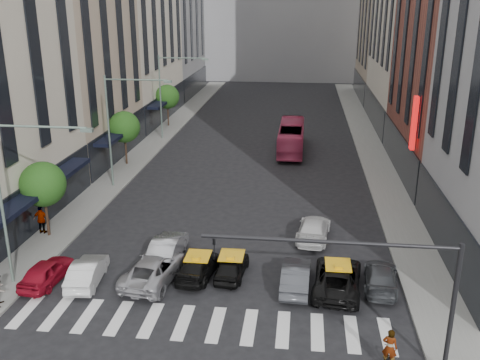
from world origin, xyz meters
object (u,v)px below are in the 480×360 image
(car_white_front, at_px, (87,272))
(taxi_left, at_px, (198,266))
(car_red, at_px, (47,272))
(bus, at_px, (291,137))
(streetlamp_far, at_px, (169,86))
(taxi_center, at_px, (232,266))
(streetlamp_mid, at_px, (119,117))
(pedestrian_far, at_px, (42,220))
(streetlamp_near, at_px, (16,182))

(car_white_front, height_order, taxi_left, car_white_front)
(car_red, xyz_separation_m, car_white_front, (2.20, 0.25, 0.00))
(taxi_left, xyz_separation_m, bus, (4.43, 26.71, 0.83))
(car_red, height_order, taxi_left, car_red)
(car_white_front, xyz_separation_m, taxi_left, (5.87, 1.44, -0.06))
(streetlamp_far, bearing_deg, car_white_front, -84.46)
(taxi_center, xyz_separation_m, bus, (2.57, 26.49, 0.81))
(streetlamp_far, xyz_separation_m, bus, (13.34, -3.24, -4.46))
(car_red, xyz_separation_m, taxi_left, (8.07, 1.69, -0.06))
(streetlamp_mid, relative_size, car_white_front, 2.20)
(streetlamp_mid, distance_m, taxi_center, 18.22)
(pedestrian_far, bearing_deg, streetlamp_mid, -98.68)
(car_white_front, distance_m, pedestrian_far, 7.75)
(pedestrian_far, bearing_deg, car_white_front, 137.91)
(taxi_center, bearing_deg, streetlamp_near, 16.82)
(streetlamp_mid, xyz_separation_m, streetlamp_far, (0.00, 16.00, 0.00))
(streetlamp_near, distance_m, streetlamp_far, 32.00)
(streetlamp_near, bearing_deg, taxi_center, 11.93)
(streetlamp_near, relative_size, streetlamp_mid, 1.00)
(streetlamp_mid, height_order, streetlamp_far, same)
(car_red, bearing_deg, car_white_front, -168.35)
(streetlamp_mid, bearing_deg, bus, 43.73)
(streetlamp_near, xyz_separation_m, car_red, (0.84, 0.36, -5.24))
(bus, bearing_deg, streetlamp_near, 65.35)
(taxi_center, distance_m, pedestrian_far, 13.64)
(streetlamp_far, distance_m, taxi_left, 31.69)
(streetlamp_mid, distance_m, car_red, 16.51)
(streetlamp_near, height_order, pedestrian_far, streetlamp_near)
(taxi_center, bearing_deg, car_red, 15.80)
(streetlamp_near, bearing_deg, car_white_front, 11.46)
(taxi_left, xyz_separation_m, taxi_center, (1.85, 0.22, 0.02))
(streetlamp_far, height_order, taxi_left, streetlamp_far)
(streetlamp_mid, height_order, car_white_front, streetlamp_mid)
(taxi_left, bearing_deg, streetlamp_mid, -50.17)
(bus, height_order, pedestrian_far, bus)
(car_red, distance_m, taxi_left, 8.25)
(streetlamp_mid, height_order, car_red, streetlamp_mid)
(car_white_front, relative_size, pedestrian_far, 2.12)
(car_white_front, bearing_deg, streetlamp_far, -90.36)
(bus, bearing_deg, streetlamp_mid, 43.96)
(taxi_left, height_order, bus, bus)
(streetlamp_far, height_order, car_red, streetlamp_far)
(car_red, relative_size, taxi_left, 0.93)
(streetlamp_far, bearing_deg, bus, -13.64)
(streetlamp_mid, bearing_deg, taxi_center, -51.88)
(taxi_left, relative_size, taxi_center, 1.14)
(streetlamp_far, bearing_deg, taxi_left, -73.42)
(streetlamp_near, height_order, streetlamp_mid, same)
(streetlamp_near, height_order, taxi_left, streetlamp_near)
(streetlamp_far, bearing_deg, pedestrian_far, -95.06)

